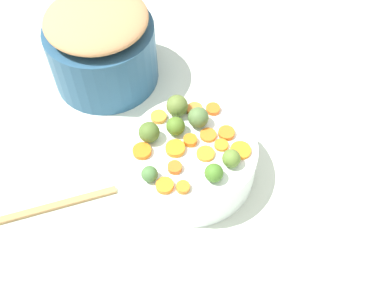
{
  "coord_description": "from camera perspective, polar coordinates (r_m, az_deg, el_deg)",
  "views": [
    {
      "loc": [
        0.36,
        -0.39,
        0.81
      ],
      "look_at": [
        0.02,
        -0.04,
        0.11
      ],
      "focal_mm": 43.81,
      "sensor_mm": 36.0,
      "label": 1
    }
  ],
  "objects": [
    {
      "name": "carrot_slice_1",
      "position": [
        0.91,
        0.32,
        4.24
      ],
      "size": [
        0.04,
        0.04,
        0.01
      ],
      "primitive_type": "cylinder",
      "rotation": [
        0.0,
        0.0,
        3.33
      ],
      "color": "orange",
      "rests_on": "serving_bowl_carrots"
    },
    {
      "name": "brussels_sprout_2",
      "position": [
        0.81,
        -5.2,
        -3.66
      ],
      "size": [
        0.03,
        0.03,
        0.03
      ],
      "primitive_type": "sphere",
      "color": "#49773C",
      "rests_on": "serving_bowl_carrots"
    },
    {
      "name": "brussels_sprout_0",
      "position": [
        0.86,
        -5.25,
        1.44
      ],
      "size": [
        0.04,
        0.04,
        0.04
      ],
      "primitive_type": "sphere",
      "color": "#4F6C2A",
      "rests_on": "serving_bowl_carrots"
    },
    {
      "name": "brussels_sprout_6",
      "position": [
        0.83,
        4.81,
        -1.75
      ],
      "size": [
        0.03,
        0.03,
        0.03
      ],
      "primitive_type": "sphere",
      "color": "olive",
      "rests_on": "serving_bowl_carrots"
    },
    {
      "name": "carrot_slice_13",
      "position": [
        0.81,
        -3.33,
        -5.08
      ],
      "size": [
        0.04,
        0.04,
        0.01
      ],
      "primitive_type": "cylinder",
      "rotation": [
        0.0,
        0.0,
        3.47
      ],
      "color": "orange",
      "rests_on": "serving_bowl_carrots"
    },
    {
      "name": "metal_pot",
      "position": [
        1.05,
        -10.76,
        10.75
      ],
      "size": [
        0.23,
        0.23,
        0.14
      ],
      "primitive_type": "cylinder",
      "color": "#275174",
      "rests_on": "tabletop"
    },
    {
      "name": "carrot_slice_9",
      "position": [
        0.85,
        1.66,
        -1.19
      ],
      "size": [
        0.05,
        0.05,
        0.01
      ],
      "primitive_type": "cylinder",
      "rotation": [
        0.0,
        0.0,
        3.94
      ],
      "color": "orange",
      "rests_on": "serving_bowl_carrots"
    },
    {
      "name": "carrot_slice_5",
      "position": [
        0.86,
        3.48,
        -0.23
      ],
      "size": [
        0.03,
        0.03,
        0.01
      ],
      "primitive_type": "cylinder",
      "rotation": [
        0.0,
        0.0,
        4.3
      ],
      "color": "orange",
      "rests_on": "serving_bowl_carrots"
    },
    {
      "name": "carrot_slice_2",
      "position": [
        0.9,
        -4.08,
        3.31
      ],
      "size": [
        0.04,
        0.04,
        0.01
      ],
      "primitive_type": "cylinder",
      "rotation": [
        0.0,
        0.0,
        4.2
      ],
      "color": "orange",
      "rests_on": "serving_bowl_carrots"
    },
    {
      "name": "wooden_spoon",
      "position": [
        0.94,
        -21.49,
        -8.42
      ],
      "size": [
        0.17,
        0.27,
        0.01
      ],
      "color": "#AA824E",
      "rests_on": "tabletop"
    },
    {
      "name": "brussels_sprout_1",
      "position": [
        0.81,
        2.68,
        -3.54
      ],
      "size": [
        0.03,
        0.03,
        0.03
      ],
      "primitive_type": "sphere",
      "color": "#457B27",
      "rests_on": "serving_bowl_carrots"
    },
    {
      "name": "serving_bowl_carrots",
      "position": [
        0.89,
        -0.0,
        -1.93
      ],
      "size": [
        0.24,
        0.24,
        0.08
      ],
      "primitive_type": "cylinder",
      "color": "white",
      "rests_on": "tabletop"
    },
    {
      "name": "carrot_slice_0",
      "position": [
        0.83,
        -2.11,
        -2.87
      ],
      "size": [
        0.03,
        0.03,
        0.01
      ],
      "primitive_type": "cylinder",
      "rotation": [
        0.0,
        0.0,
        3.31
      ],
      "color": "orange",
      "rests_on": "serving_bowl_carrots"
    },
    {
      "name": "carrot_slice_7",
      "position": [
        0.85,
        -6.1,
        -0.86
      ],
      "size": [
        0.05,
        0.05,
        0.01
      ],
      "primitive_type": "cylinder",
      "rotation": [
        0.0,
        0.0,
        3.59
      ],
      "color": "orange",
      "rests_on": "serving_bowl_carrots"
    },
    {
      "name": "carrot_slice_10",
      "position": [
        0.91,
        2.57,
        4.28
      ],
      "size": [
        0.04,
        0.04,
        0.01
      ],
      "primitive_type": "cylinder",
      "rotation": [
        0.0,
        0.0,
        0.67
      ],
      "color": "orange",
      "rests_on": "serving_bowl_carrots"
    },
    {
      "name": "brussels_sprout_5",
      "position": [
        0.87,
        -2.01,
        2.19
      ],
      "size": [
        0.04,
        0.04,
        0.04
      ],
      "primitive_type": "sphere",
      "color": "#4F7624",
      "rests_on": "serving_bowl_carrots"
    },
    {
      "name": "tabletop",
      "position": [
        0.96,
        0.87,
        -1.63
      ],
      "size": [
        2.4,
        2.4,
        0.02
      ],
      "primitive_type": "cube",
      "color": "silver",
      "rests_on": "ground"
    },
    {
      "name": "carrot_slice_8",
      "position": [
        0.85,
        5.93,
        -0.77
      ],
      "size": [
        0.05,
        0.05,
        0.01
      ],
      "primitive_type": "cylinder",
      "rotation": [
        0.0,
        0.0,
        1.33
      ],
      "color": "orange",
      "rests_on": "serving_bowl_carrots"
    },
    {
      "name": "brussels_sprout_4",
      "position": [
        0.89,
        -1.66,
        4.82
      ],
      "size": [
        0.04,
        0.04,
        0.04
      ],
      "primitive_type": "sphere",
      "color": "olive",
      "rests_on": "serving_bowl_carrots"
    },
    {
      "name": "carrot_slice_12",
      "position": [
        0.85,
        -2.16,
        -0.44
      ],
      "size": [
        0.04,
        0.04,
        0.01
      ],
      "primitive_type": "cylinder",
      "rotation": [
        0.0,
        0.0,
        1.63
      ],
      "color": "orange",
      "rests_on": "serving_bowl_carrots"
    },
    {
      "name": "stuffing_mound",
      "position": [
        0.99,
        -11.62,
        14.69
      ],
      "size": [
        0.21,
        0.21,
        0.05
      ],
      "primitive_type": "ellipsoid",
      "color": "tan",
      "rests_on": "metal_pot"
    },
    {
      "name": "carrot_slice_6",
      "position": [
        0.81,
        -1.1,
        -5.29
      ],
      "size": [
        0.03,
        0.03,
        0.01
      ],
      "primitive_type": "cylinder",
      "rotation": [
        0.0,
        0.0,
        5.58
      ],
      "color": "orange",
      "rests_on": "serving_bowl_carrots"
    },
    {
      "name": "carrot_slice_4",
      "position": [
        0.87,
        4.21,
        1.34
      ],
      "size": [
        0.04,
        0.04,
        0.01
      ],
      "primitive_type": "cylinder",
      "rotation": [
        0.0,
        0.0,
        3.46
      ],
      "color": "orange",
      "rests_on": "serving_bowl_carrots"
    },
    {
      "name": "carrot_slice_11",
      "position": [
        0.87,
        1.84,
        0.97
      ],
      "size": [
        0.04,
        0.04,
        0.01
      ],
      "primitive_type": "cylinder",
      "rotation": [
        0.0,
        0.0,
        5.76
      ],
      "color": "orange",
      "rests_on": "serving_bowl_carrots"
    },
    {
      "name": "carrot_slice_3",
      "position": [
        0.86,
        -0.21,
        0.45
      ],
      "size": [
        0.03,
        0.03,
        0.01
      ],
      "primitive_type": "cylinder",
      "rotation": [
        0.0,
        0.0,
        0.5
      ],
      "color": "orange",
      "rests_on": "serving_bowl_carrots"
    },
    {
      "name": "brussels_sprout_3",
      "position": [
        0.87,
        0.77,
        3.26
      ],
      "size": [
        0.04,
        0.04,
        0.04
      ],
      "primitive_type": "sphere",
      "color": "#52743D",
      "rests_on": "serving_bowl_carrots"
    }
  ]
}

